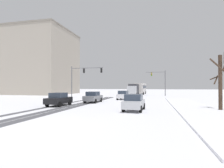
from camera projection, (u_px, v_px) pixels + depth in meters
ground_plane at (32, 128)px, 10.47m from camera, size 300.00×300.00×0.00m
wheel_track_left_lane at (80, 103)px, 25.30m from camera, size 0.85×31.86×0.01m
wheel_track_right_lane at (87, 104)px, 25.07m from camera, size 0.98×31.86×0.01m
wheel_track_center at (68, 103)px, 25.73m from camera, size 0.75×31.86×0.01m
sidewalk_kerb_right at (191, 107)px, 20.63m from camera, size 4.00×31.86×0.12m
traffic_signal_near_left at (83, 75)px, 36.50m from camera, size 6.77×0.39×6.50m
traffic_signal_far_right at (160, 79)px, 46.53m from camera, size 4.98×0.38×6.50m
car_white_lead at (123, 95)px, 33.06m from camera, size 2.01×4.19×1.62m
car_grey_second at (93, 97)px, 26.91m from camera, size 1.90×4.14×1.62m
car_black_third at (59, 99)px, 22.32m from camera, size 1.86×4.11×1.62m
car_silver_fourth at (134, 102)px, 17.87m from camera, size 2.01×4.19×1.62m
bus_oncoming at (141, 88)px, 56.20m from camera, size 3.03×11.10×3.38m
box_truck_delivery at (133, 89)px, 46.48m from camera, size 2.38×7.43×3.02m
bare_tree_sidewalk_near at (221, 79)px, 18.47m from camera, size 2.40×2.22×5.89m
office_building_far_left_block at (40, 63)px, 58.21m from camera, size 19.50×18.81×20.17m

